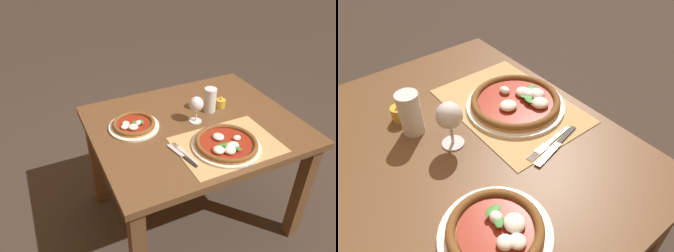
{
  "view_description": "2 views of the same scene",
  "coord_description": "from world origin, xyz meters",
  "views": [
    {
      "loc": [
        -0.78,
        -1.31,
        1.75
      ],
      "look_at": [
        -0.18,
        -0.04,
        0.8
      ],
      "focal_mm": 35.0,
      "sensor_mm": 36.0,
      "label": 1
    },
    {
      "loc": [
        -0.67,
        0.35,
        1.45
      ],
      "look_at": [
        -0.07,
        -0.13,
        0.79
      ],
      "focal_mm": 35.0,
      "sensor_mm": 36.0,
      "label": 2
    }
  ],
  "objects": [
    {
      "name": "dining_table",
      "position": [
        0.0,
        0.0,
        0.63
      ],
      "size": [
        1.13,
        0.92,
        0.74
      ],
      "color": "brown",
      "rests_on": "ground"
    },
    {
      "name": "paper_placemat",
      "position": [
        0.05,
        -0.24,
        0.74
      ],
      "size": [
        0.52,
        0.36,
        0.0
      ],
      "primitive_type": "cube",
      "color": "tan",
      "rests_on": "dining_table"
    },
    {
      "name": "pizza_near",
      "position": [
        0.03,
        -0.26,
        0.76
      ],
      "size": [
        0.35,
        0.35,
        0.05
      ],
      "color": "silver",
      "rests_on": "paper_placemat"
    },
    {
      "name": "pizza_far",
      "position": [
        -0.32,
        0.1,
        0.76
      ],
      "size": [
        0.28,
        0.28,
        0.05
      ],
      "color": "silver",
      "rests_on": "dining_table"
    },
    {
      "name": "wine_glass",
      "position": [
        0.01,
        0.02,
        0.85
      ],
      "size": [
        0.08,
        0.08,
        0.16
      ],
      "color": "silver",
      "rests_on": "dining_table"
    },
    {
      "name": "pint_glass",
      "position": [
        0.14,
        0.09,
        0.81
      ],
      "size": [
        0.07,
        0.07,
        0.15
      ],
      "color": "silver",
      "rests_on": "dining_table"
    },
    {
      "name": "fork",
      "position": [
        -0.18,
        -0.21,
        0.75
      ],
      "size": [
        0.05,
        0.2,
        0.0
      ],
      "color": "#B7B7BC",
      "rests_on": "paper_placemat"
    },
    {
      "name": "knife",
      "position": [
        -0.2,
        -0.22,
        0.75
      ],
      "size": [
        0.07,
        0.21,
        0.01
      ],
      "color": "black",
      "rests_on": "paper_placemat"
    },
    {
      "name": "votive_candle",
      "position": [
        0.22,
        0.09,
        0.76
      ],
      "size": [
        0.06,
        0.06,
        0.07
      ],
      "color": "gold",
      "rests_on": "dining_table"
    }
  ]
}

